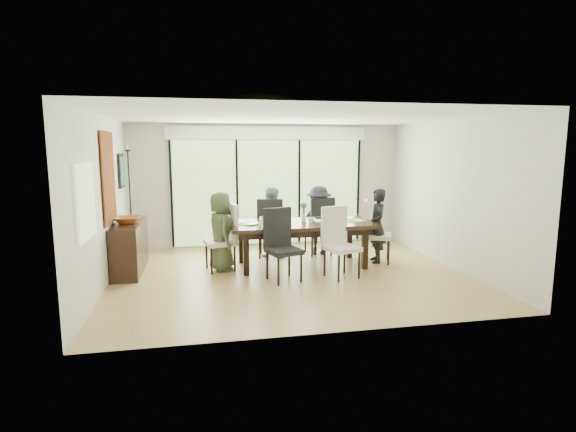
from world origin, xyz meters
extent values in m
cube|color=olive|center=(0.00, 0.00, -0.01)|extent=(6.00, 5.00, 0.01)
cube|color=white|center=(0.00, 0.00, 2.71)|extent=(6.00, 5.00, 0.01)
cube|color=beige|center=(0.00, 2.51, 1.35)|extent=(6.00, 0.02, 2.70)
cube|color=silver|center=(0.00, -2.51, 1.35)|extent=(6.00, 0.02, 2.70)
cube|color=white|center=(-3.01, 0.00, 1.35)|extent=(0.02, 5.00, 2.70)
cube|color=white|center=(3.01, 0.00, 1.35)|extent=(0.02, 5.00, 2.70)
cube|color=#598C3F|center=(0.00, 2.47, 1.20)|extent=(4.20, 0.02, 2.30)
cube|color=white|center=(0.00, 2.46, 2.50)|extent=(4.40, 0.06, 0.28)
cube|color=black|center=(-2.10, 2.46, 1.20)|extent=(0.05, 0.04, 2.30)
cube|color=black|center=(-0.70, 2.46, 1.20)|extent=(0.05, 0.04, 2.30)
cube|color=black|center=(0.70, 2.46, 1.20)|extent=(0.05, 0.04, 2.30)
cube|color=black|center=(2.10, 2.46, 1.20)|extent=(0.05, 0.04, 2.30)
cube|color=#8CAD7F|center=(-2.97, -1.20, 1.50)|extent=(0.02, 0.90, 1.00)
cube|color=brown|center=(0.00, 3.40, -0.05)|extent=(6.00, 1.80, 0.10)
cube|color=brown|center=(0.00, 4.20, 0.55)|extent=(6.00, 0.08, 0.06)
sphere|color=#14380F|center=(-1.80, 5.20, 1.44)|extent=(3.20, 3.20, 3.20)
sphere|color=#14380F|center=(0.40, 5.80, 1.80)|extent=(4.00, 4.00, 4.00)
sphere|color=#14380F|center=(2.20, 5.00, 1.26)|extent=(2.80, 2.80, 2.80)
sphere|color=#14380F|center=(-0.60, 6.50, 1.62)|extent=(3.60, 3.60, 3.60)
cube|color=black|center=(0.32, 0.57, 0.79)|extent=(2.64, 1.21, 0.07)
cube|color=black|center=(0.32, 0.57, 0.69)|extent=(2.42, 0.99, 0.11)
cube|color=black|center=(-0.76, 0.14, 0.38)|extent=(0.10, 0.10, 0.76)
cube|color=black|center=(1.40, 0.14, 0.38)|extent=(0.10, 0.10, 0.76)
cube|color=black|center=(-0.76, 1.00, 0.38)|extent=(0.10, 0.10, 0.76)
cube|color=black|center=(1.40, 1.00, 0.38)|extent=(0.10, 0.10, 0.76)
imported|color=#455136|center=(-1.16, 0.57, 0.71)|extent=(0.50, 0.71, 1.42)
imported|color=black|center=(1.80, 0.57, 0.71)|extent=(0.50, 0.71, 1.42)
imported|color=#7595A9|center=(-0.13, 1.40, 0.71)|extent=(0.75, 0.57, 1.42)
imported|color=#251D2C|center=(0.87, 1.40, 0.71)|extent=(0.69, 0.47, 1.42)
cube|color=olive|center=(-0.63, 0.57, 0.83)|extent=(0.48, 0.35, 0.01)
cube|color=#79A83C|center=(1.27, 0.57, 0.83)|extent=(0.48, 0.35, 0.01)
cube|color=#8DBF44|center=(-0.13, 0.97, 0.83)|extent=(0.48, 0.35, 0.01)
cube|color=#74AA3C|center=(0.87, 0.97, 0.83)|extent=(0.48, 0.35, 0.01)
cube|color=white|center=(-0.23, 0.27, 0.83)|extent=(0.48, 0.35, 0.01)
cube|color=black|center=(-0.03, 0.92, 0.84)|extent=(0.29, 0.20, 0.01)
cube|color=black|center=(0.82, 0.92, 0.84)|extent=(0.26, 0.19, 0.01)
cube|color=white|center=(1.02, 0.52, 0.83)|extent=(0.33, 0.24, 0.00)
cube|color=white|center=(-0.23, 0.27, 0.84)|extent=(0.29, 0.29, 0.03)
cube|color=orange|center=(-0.23, 0.27, 0.86)|extent=(0.22, 0.22, 0.02)
cylinder|color=silver|center=(0.37, 0.62, 0.89)|extent=(0.09, 0.09, 0.13)
cylinder|color=#337226|center=(0.37, 0.62, 1.02)|extent=(0.04, 0.04, 0.18)
sphere|color=#4A5BB9|center=(0.37, 0.62, 1.13)|extent=(0.12, 0.12, 0.12)
imported|color=silver|center=(-0.53, 0.47, 0.84)|extent=(0.43, 0.41, 0.03)
imported|color=white|center=(-0.38, 0.72, 0.88)|extent=(0.19, 0.19, 0.11)
imported|color=white|center=(0.47, 0.47, 0.87)|extent=(0.16, 0.16, 0.10)
imported|color=white|center=(1.12, 0.67, 0.88)|extent=(0.19, 0.19, 0.11)
imported|color=white|center=(0.57, 0.62, 0.83)|extent=(0.19, 0.26, 0.02)
cube|color=black|center=(-2.76, 0.81, 0.44)|extent=(0.44, 1.58, 0.89)
imported|color=#9A5221|center=(-2.76, 0.71, 0.94)|extent=(0.47, 0.47, 0.11)
cylinder|color=black|center=(-2.76, 1.16, 0.91)|extent=(0.10, 0.10, 0.04)
cylinder|color=black|center=(-2.76, 1.16, 1.53)|extent=(0.02, 0.02, 1.23)
cylinder|color=black|center=(-2.76, 1.16, 2.14)|extent=(0.10, 0.10, 0.03)
cylinder|color=silver|center=(-2.76, 1.16, 2.20)|extent=(0.04, 0.04, 0.10)
cube|color=#9A4016|center=(-2.97, 0.40, 1.70)|extent=(0.02, 1.00, 1.50)
cube|color=black|center=(-2.97, 1.70, 1.75)|extent=(0.03, 0.55, 0.65)
cube|color=#1A4D53|center=(-2.95, 1.70, 1.75)|extent=(0.01, 0.45, 0.55)
camera|label=1|loc=(-1.53, -7.39, 2.20)|focal=28.00mm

